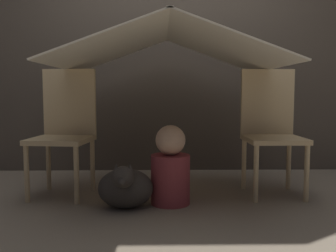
{
  "coord_description": "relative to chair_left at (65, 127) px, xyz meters",
  "views": [
    {
      "loc": [
        -0.05,
        -2.67,
        0.77
      ],
      "look_at": [
        0.0,
        0.08,
        0.53
      ],
      "focal_mm": 40.0,
      "sensor_mm": 36.0,
      "label": 1
    }
  ],
  "objects": [
    {
      "name": "chair_right",
      "position": [
        1.58,
        0.0,
        0.0
      ],
      "size": [
        0.42,
        0.42,
        0.96
      ],
      "rotation": [
        0.0,
        0.0,
        0.01
      ],
      "color": "#D1B27F",
      "rests_on": "ground_plane"
    },
    {
      "name": "chair_left",
      "position": [
        0.0,
        0.0,
        0.0
      ],
      "size": [
        0.47,
        0.47,
        0.96
      ],
      "rotation": [
        0.0,
        0.0,
        -0.13
      ],
      "color": "#D1B27F",
      "rests_on": "ground_plane"
    },
    {
      "name": "wall_back",
      "position": [
        0.78,
        0.87,
        0.74
      ],
      "size": [
        7.0,
        0.05,
        2.5
      ],
      "color": "#4C4238",
      "rests_on": "ground_plane"
    },
    {
      "name": "ground_plane",
      "position": [
        0.78,
        -0.17,
        -0.51
      ],
      "size": [
        8.8,
        8.8,
        0.0
      ],
      "primitive_type": "plane",
      "color": "gray"
    },
    {
      "name": "sheet_canopy",
      "position": [
        0.78,
        -0.08,
        0.59
      ],
      "size": [
        1.59,
        1.3,
        0.3
      ],
      "color": "silver"
    },
    {
      "name": "person_front",
      "position": [
        0.8,
        -0.29,
        -0.27
      ],
      "size": [
        0.27,
        0.27,
        0.55
      ],
      "color": "maroon",
      "rests_on": "ground_plane"
    },
    {
      "name": "dog",
      "position": [
        0.49,
        -0.4,
        -0.36
      ],
      "size": [
        0.37,
        0.36,
        0.33
      ],
      "color": "#332D28",
      "rests_on": "ground_plane"
    }
  ]
}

